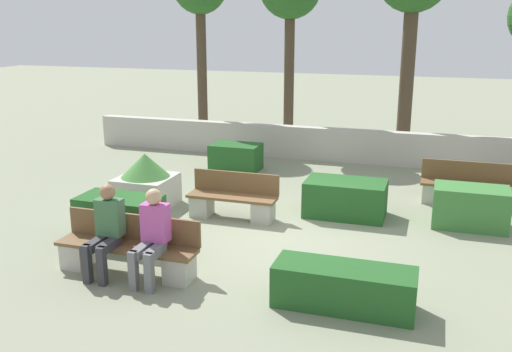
{
  "coord_description": "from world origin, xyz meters",
  "views": [
    {
      "loc": [
        2.5,
        -8.8,
        3.59
      ],
      "look_at": [
        -0.49,
        0.5,
        0.9
      ],
      "focal_mm": 40.0,
      "sensor_mm": 36.0,
      "label": 1
    }
  ],
  "objects_px": {
    "bench_left_side": "(233,202)",
    "person_seated_man": "(152,232)",
    "person_seated_woman": "(106,226)",
    "planter_corner_left": "(146,181)",
    "bench_front": "(128,251)",
    "bench_right_side": "(477,189)"
  },
  "relations": [
    {
      "from": "person_seated_man",
      "to": "person_seated_woman",
      "type": "height_order",
      "value": "person_seated_man"
    },
    {
      "from": "bench_left_side",
      "to": "person_seated_man",
      "type": "distance_m",
      "value": 2.89
    },
    {
      "from": "person_seated_woman",
      "to": "planter_corner_left",
      "type": "bearing_deg",
      "value": 108.23
    },
    {
      "from": "person_seated_man",
      "to": "planter_corner_left",
      "type": "distance_m",
      "value": 3.44
    },
    {
      "from": "bench_front",
      "to": "planter_corner_left",
      "type": "xyz_separation_m",
      "value": [
        -1.23,
        2.83,
        0.18
      ]
    },
    {
      "from": "bench_left_side",
      "to": "bench_right_side",
      "type": "bearing_deg",
      "value": 31.06
    },
    {
      "from": "bench_front",
      "to": "person_seated_woman",
      "type": "height_order",
      "value": "person_seated_woman"
    },
    {
      "from": "person_seated_man",
      "to": "planter_corner_left",
      "type": "bearing_deg",
      "value": 119.93
    },
    {
      "from": "person_seated_woman",
      "to": "planter_corner_left",
      "type": "xyz_separation_m",
      "value": [
        -0.98,
        2.97,
        -0.22
      ]
    },
    {
      "from": "bench_right_side",
      "to": "person_seated_woman",
      "type": "distance_m",
      "value": 7.3
    },
    {
      "from": "bench_right_side",
      "to": "planter_corner_left",
      "type": "xyz_separation_m",
      "value": [
        -6.24,
        -2.07,
        0.18
      ]
    },
    {
      "from": "bench_left_side",
      "to": "planter_corner_left",
      "type": "xyz_separation_m",
      "value": [
        -1.86,
        0.12,
        0.2
      ]
    },
    {
      "from": "bench_front",
      "to": "bench_right_side",
      "type": "distance_m",
      "value": 7.01
    },
    {
      "from": "bench_right_side",
      "to": "bench_front",
      "type": "bearing_deg",
      "value": -131.18
    },
    {
      "from": "bench_left_side",
      "to": "planter_corner_left",
      "type": "height_order",
      "value": "planter_corner_left"
    },
    {
      "from": "bench_front",
      "to": "bench_right_side",
      "type": "height_order",
      "value": "same"
    },
    {
      "from": "person_seated_woman",
      "to": "bench_front",
      "type": "bearing_deg",
      "value": 29.39
    },
    {
      "from": "bench_front",
      "to": "planter_corner_left",
      "type": "bearing_deg",
      "value": 113.45
    },
    {
      "from": "bench_right_side",
      "to": "person_seated_woman",
      "type": "relative_size",
      "value": 1.64
    },
    {
      "from": "bench_left_side",
      "to": "person_seated_woman",
      "type": "xyz_separation_m",
      "value": [
        -0.88,
        -2.85,
        0.42
      ]
    },
    {
      "from": "bench_front",
      "to": "person_seated_man",
      "type": "distance_m",
      "value": 0.65
    },
    {
      "from": "person_seated_man",
      "to": "person_seated_woman",
      "type": "bearing_deg",
      "value": -179.97
    }
  ]
}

